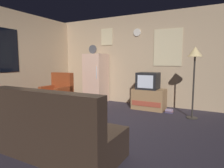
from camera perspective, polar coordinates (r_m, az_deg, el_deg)
ground_plane at (r=3.90m, az=-7.55°, el=-12.31°), size 12.00×12.00×0.00m
wall_with_art at (r=5.85m, az=6.45°, el=7.17°), size 5.20×0.12×2.63m
wall_left_with_window at (r=5.58m, az=-29.77°, el=6.18°), size 0.12×5.20×2.60m
fridge at (r=6.02m, az=-4.83°, el=1.77°), size 0.60×0.62×1.77m
tv_stand at (r=5.24m, az=10.93°, el=-4.41°), size 0.84×0.53×0.54m
crt_tv at (r=5.18m, az=10.68°, el=0.93°), size 0.54×0.51×0.44m
standing_lamp at (r=4.56m, az=23.41°, el=7.29°), size 0.32×0.32×1.59m
coffee_table at (r=4.28m, az=-9.32°, el=-7.55°), size 0.72×0.72×0.44m
wine_glass at (r=4.04m, az=-10.56°, el=-4.09°), size 0.05×0.05×0.15m
mug_ceramic_white at (r=4.18m, az=-7.71°, el=-4.10°), size 0.08×0.08×0.09m
mug_ceramic_tan at (r=4.11m, az=-10.64°, el=-4.33°), size 0.08×0.08×0.09m
remote_control at (r=4.27m, az=-9.68°, el=-4.37°), size 0.15×0.05×0.02m
armchair at (r=5.48m, az=-15.86°, el=-3.34°), size 0.68×0.68×0.96m
couch at (r=2.74m, az=-16.13°, el=-13.90°), size 1.70×0.80×0.92m
book_stack at (r=5.03m, az=16.61°, el=-7.71°), size 0.19×0.17×0.08m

